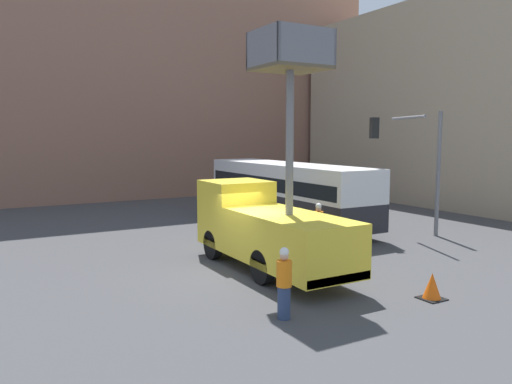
{
  "coord_description": "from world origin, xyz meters",
  "views": [
    {
      "loc": [
        -7.62,
        -14.19,
        4.47
      ],
      "look_at": [
        0.78,
        0.58,
        2.56
      ],
      "focal_mm": 35.0,
      "sensor_mm": 36.0,
      "label": 1
    }
  ],
  "objects_px": {
    "city_bus": "(286,189)",
    "road_worker_directing": "(318,226)",
    "traffic_cone_near_truck": "(432,287)",
    "utility_truck": "(267,223)",
    "traffic_light_pole": "(415,152)",
    "road_worker_near_truck": "(284,283)"
  },
  "relations": [
    {
      "from": "road_worker_directing",
      "to": "traffic_cone_near_truck",
      "type": "distance_m",
      "value": 6.61
    },
    {
      "from": "utility_truck",
      "to": "traffic_cone_near_truck",
      "type": "bearing_deg",
      "value": -63.88
    },
    {
      "from": "road_worker_near_truck",
      "to": "traffic_cone_near_truck",
      "type": "distance_m",
      "value": 4.44
    },
    {
      "from": "city_bus",
      "to": "traffic_cone_near_truck",
      "type": "relative_size",
      "value": 16.06
    },
    {
      "from": "utility_truck",
      "to": "city_bus",
      "type": "relative_size",
      "value": 0.64
    },
    {
      "from": "traffic_cone_near_truck",
      "to": "utility_truck",
      "type": "bearing_deg",
      "value": 116.12
    },
    {
      "from": "road_worker_directing",
      "to": "traffic_cone_near_truck",
      "type": "relative_size",
      "value": 2.5
    },
    {
      "from": "city_bus",
      "to": "traffic_cone_near_truck",
      "type": "bearing_deg",
      "value": 146.43
    },
    {
      "from": "traffic_cone_near_truck",
      "to": "traffic_light_pole",
      "type": "bearing_deg",
      "value": 46.49
    },
    {
      "from": "city_bus",
      "to": "road_worker_directing",
      "type": "bearing_deg",
      "value": 140.14
    },
    {
      "from": "city_bus",
      "to": "utility_truck",
      "type": "bearing_deg",
      "value": 123.27
    },
    {
      "from": "utility_truck",
      "to": "traffic_light_pole",
      "type": "bearing_deg",
      "value": 10.41
    },
    {
      "from": "road_worker_near_truck",
      "to": "road_worker_directing",
      "type": "height_order",
      "value": "road_worker_directing"
    },
    {
      "from": "city_bus",
      "to": "road_worker_directing",
      "type": "relative_size",
      "value": 6.43
    },
    {
      "from": "city_bus",
      "to": "road_worker_near_truck",
      "type": "height_order",
      "value": "city_bus"
    },
    {
      "from": "road_worker_near_truck",
      "to": "road_worker_directing",
      "type": "xyz_separation_m",
      "value": [
        5.32,
        5.75,
        0.03
      ]
    },
    {
      "from": "utility_truck",
      "to": "traffic_cone_near_truck",
      "type": "xyz_separation_m",
      "value": [
        2.39,
        -4.87,
        -1.23
      ]
    },
    {
      "from": "traffic_light_pole",
      "to": "traffic_cone_near_truck",
      "type": "bearing_deg",
      "value": -133.51
    },
    {
      "from": "traffic_light_pole",
      "to": "traffic_cone_near_truck",
      "type": "distance_m",
      "value": 9.5
    },
    {
      "from": "utility_truck",
      "to": "city_bus",
      "type": "height_order",
      "value": "utility_truck"
    },
    {
      "from": "traffic_light_pole",
      "to": "utility_truck",
      "type": "bearing_deg",
      "value": -169.59
    },
    {
      "from": "road_worker_near_truck",
      "to": "traffic_light_pole",
      "type": "bearing_deg",
      "value": -119.16
    }
  ]
}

